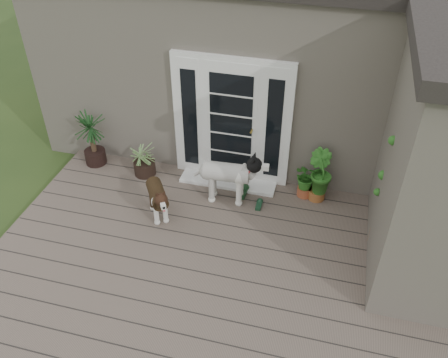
# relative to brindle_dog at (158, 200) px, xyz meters

# --- Properties ---
(deck) EXTENTS (6.20, 4.60, 0.12)m
(deck) POSITION_rel_brindle_dog_xyz_m (1.02, -0.93, -0.38)
(deck) COLOR #6B5B4C
(deck) RESTS_ON ground
(house_main) EXTENTS (7.40, 4.00, 3.10)m
(house_main) POSITION_rel_brindle_dog_xyz_m (1.02, 3.32, 1.11)
(house_main) COLOR #665E54
(house_main) RESTS_ON ground
(door_unit) EXTENTS (1.90, 0.14, 2.15)m
(door_unit) POSITION_rel_brindle_dog_xyz_m (0.82, 1.27, 0.76)
(door_unit) COLOR white
(door_unit) RESTS_ON deck
(door_step) EXTENTS (1.60, 0.40, 0.05)m
(door_step) POSITION_rel_brindle_dog_xyz_m (0.82, 1.07, -0.29)
(door_step) COLOR white
(door_step) RESTS_ON deck
(brindle_dog) EXTENTS (0.69, 0.82, 0.64)m
(brindle_dog) POSITION_rel_brindle_dog_xyz_m (0.00, 0.00, 0.00)
(brindle_dog) COLOR #382714
(brindle_dog) RESTS_ON deck
(white_dog) EXTENTS (0.98, 0.47, 0.80)m
(white_dog) POSITION_rel_brindle_dog_xyz_m (0.91, 0.64, 0.08)
(white_dog) COLOR white
(white_dog) RESTS_ON deck
(spider_plant) EXTENTS (0.64, 0.64, 0.65)m
(spider_plant) POSITION_rel_brindle_dog_xyz_m (-0.62, 0.95, 0.01)
(spider_plant) COLOR #88995E
(spider_plant) RESTS_ON deck
(yucca) EXTENTS (0.71, 0.71, 1.00)m
(yucca) POSITION_rel_brindle_dog_xyz_m (-1.59, 1.04, 0.18)
(yucca) COLOR black
(yucca) RESTS_ON deck
(herb_a) EXTENTS (0.55, 0.55, 0.50)m
(herb_a) POSITION_rel_brindle_dog_xyz_m (2.10, 1.07, -0.07)
(herb_a) COLOR #1D5E1B
(herb_a) RESTS_ON deck
(herb_b) EXTENTS (0.62, 0.62, 0.66)m
(herb_b) POSITION_rel_brindle_dog_xyz_m (2.30, 1.04, 0.01)
(herb_b) COLOR #1A5518
(herb_b) RESTS_ON deck
(herb_c) EXTENTS (0.57, 0.57, 0.63)m
(herb_c) POSITION_rel_brindle_dog_xyz_m (3.31, 1.01, -0.01)
(herb_c) COLOR #1D5D1A
(herb_c) RESTS_ON deck
(sapling) EXTENTS (0.73, 0.73, 1.90)m
(sapling) POSITION_rel_brindle_dog_xyz_m (3.30, 0.25, 0.63)
(sapling) COLOR #184E16
(sapling) RESTS_ON deck
(clog_left) EXTENTS (0.13, 0.26, 0.08)m
(clog_left) POSITION_rel_brindle_dog_xyz_m (1.45, 0.60, -0.28)
(clog_left) COLOR #163721
(clog_left) RESTS_ON deck
(clog_right) EXTENTS (0.19, 0.35, 0.10)m
(clog_right) POSITION_rel_brindle_dog_xyz_m (1.14, 0.84, -0.27)
(clog_right) COLOR #16381C
(clog_right) RESTS_ON deck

